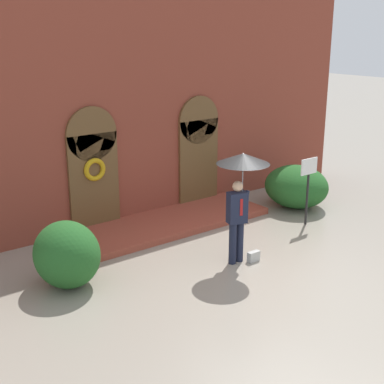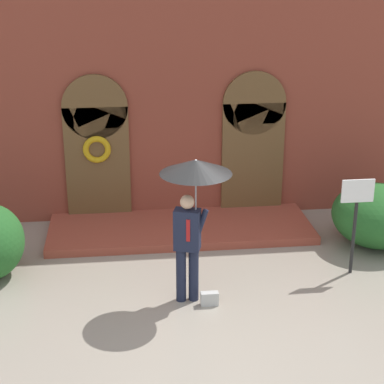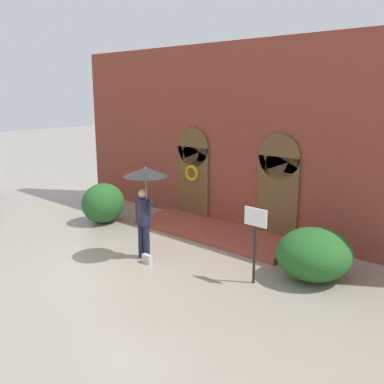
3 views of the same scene
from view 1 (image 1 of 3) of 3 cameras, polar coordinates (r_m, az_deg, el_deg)
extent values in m
plane|color=gray|center=(11.37, 6.61, -7.89)|extent=(80.00, 80.00, 0.00)
cube|color=brown|center=(13.75, -5.35, 8.79)|extent=(14.00, 0.50, 5.60)
cube|color=brown|center=(13.07, -10.39, 0.94)|extent=(1.30, 0.08, 2.40)
cylinder|color=brown|center=(12.79, -10.68, 6.11)|extent=(1.30, 0.08, 1.30)
cube|color=brown|center=(14.74, 0.69, 3.09)|extent=(1.30, 0.08, 2.40)
cylinder|color=brown|center=(14.50, 0.71, 7.70)|extent=(1.30, 0.08, 1.30)
torus|color=#C69314|center=(12.92, -10.33, 2.36)|extent=(0.56, 0.12, 0.56)
cube|color=#98402E|center=(13.50, -2.40, -3.25)|extent=(5.20, 1.80, 0.16)
cylinder|color=#191E33|center=(11.29, 4.35, -5.51)|extent=(0.16, 0.16, 0.90)
cylinder|color=#191E33|center=(11.42, 5.11, -5.26)|extent=(0.16, 0.16, 0.90)
cube|color=#191E33|center=(11.08, 4.83, -1.66)|extent=(0.45, 0.35, 0.66)
cube|color=#A51919|center=(10.97, 5.29, -1.64)|extent=(0.06, 0.03, 0.36)
sphere|color=tan|center=(10.94, 4.89, 0.62)|extent=(0.22, 0.22, 0.22)
cylinder|color=#191E33|center=(11.19, 5.68, -0.95)|extent=(0.22, 0.09, 0.46)
cylinder|color=gray|center=(11.03, 5.39, 0.54)|extent=(0.02, 0.02, 0.98)
cone|color=black|center=(10.88, 5.48, 3.57)|extent=(1.10, 1.10, 0.22)
cone|color=white|center=(10.87, 5.48, 3.64)|extent=(0.61, 0.60, 0.20)
cube|color=#B7B7B2|center=(11.57, 6.59, -6.84)|extent=(0.28, 0.12, 0.22)
cylinder|color=black|center=(13.69, 12.16, -0.83)|extent=(0.06, 0.06, 1.30)
cube|color=white|center=(13.45, 12.39, 2.69)|extent=(0.56, 0.03, 0.40)
ellipsoid|color=#235B23|center=(10.54, -13.21, -6.50)|extent=(1.24, 1.43, 1.29)
ellipsoid|color=#235B23|center=(15.02, 11.06, 0.59)|extent=(1.66, 1.81, 1.16)
camera|label=2|loc=(6.29, 66.56, 10.92)|focal=60.00mm
camera|label=3|loc=(14.94, 49.85, 8.57)|focal=40.00mm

